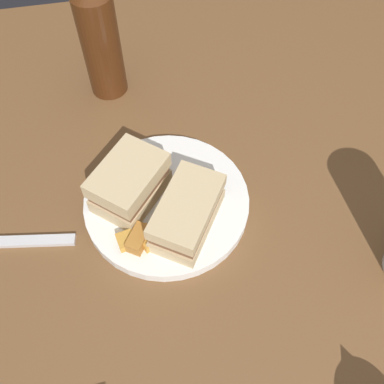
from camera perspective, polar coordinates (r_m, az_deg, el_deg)
name	(u,v)px	position (r m, az deg, el deg)	size (l,w,h in m)	color
ground_plane	(205,332)	(1.31, 1.71, -17.85)	(6.00, 6.00, 0.00)	black
dining_table	(209,287)	(0.97, 2.25, -12.34)	(1.10, 0.94, 0.71)	brown
plate	(167,202)	(0.64, -3.33, -1.31)	(0.24, 0.24, 0.02)	white
sandwich_half_left	(129,183)	(0.61, -8.22, 1.18)	(0.13, 0.13, 0.06)	#CCB284
sandwich_half_right	(187,213)	(0.59, -0.64, -2.78)	(0.14, 0.12, 0.06)	#CCB284
potato_wedge_front	(139,239)	(0.59, -7.03, -6.09)	(0.04, 0.02, 0.02)	#AD702D
potato_wedge_middle	(134,238)	(0.60, -7.61, -5.98)	(0.05, 0.02, 0.01)	gold
potato_wedge_back	(161,236)	(0.59, -4.15, -5.76)	(0.06, 0.02, 0.02)	gold
cider_bottle	(99,35)	(0.75, -12.12, 19.47)	(0.06, 0.06, 0.28)	#47230F
fork	(11,242)	(0.66, -22.69, -6.05)	(0.18, 0.02, 0.01)	silver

